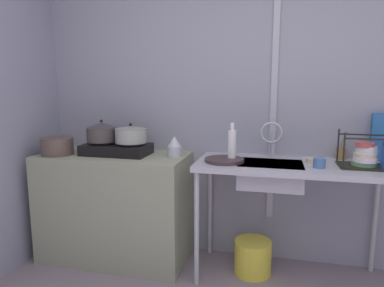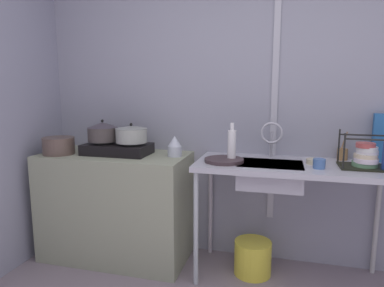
# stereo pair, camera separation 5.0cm
# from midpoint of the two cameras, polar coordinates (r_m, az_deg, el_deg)

# --- Properties ---
(wall_back) EXTENTS (4.48, 0.10, 2.44)m
(wall_back) POSITION_cam_midpoint_polar(r_m,az_deg,el_deg) (2.88, 10.36, 4.72)
(wall_back) COLOR #8F909F
(wall_back) RESTS_ON ground
(wall_metal_strip) EXTENTS (0.05, 0.01, 1.95)m
(wall_metal_strip) POSITION_cam_midpoint_polar(r_m,az_deg,el_deg) (2.81, 13.01, 7.01)
(wall_metal_strip) COLOR #ADADB7
(counter_concrete) EXTENTS (1.22, 0.59, 0.90)m
(counter_concrete) POSITION_cam_midpoint_polar(r_m,az_deg,el_deg) (3.01, -13.12, -10.17)
(counter_concrete) COLOR gray
(counter_concrete) RESTS_ON ground
(counter_sink) EXTENTS (1.39, 0.59, 0.90)m
(counter_sink) POSITION_cam_midpoint_polar(r_m,az_deg,el_deg) (2.60, 15.78, -4.77)
(counter_sink) COLOR #ADADB7
(counter_sink) RESTS_ON ground
(stove) EXTENTS (0.54, 0.31, 0.10)m
(stove) POSITION_cam_midpoint_polar(r_m,az_deg,el_deg) (2.87, -12.98, -0.88)
(stove) COLOR black
(stove) RESTS_ON counter_concrete
(pot_on_left_burner) EXTENTS (0.25, 0.25, 0.18)m
(pot_on_left_burner) POSITION_cam_midpoint_polar(r_m,az_deg,el_deg) (2.91, -15.35, 1.89)
(pot_on_left_burner) COLOR #433C3A
(pot_on_left_burner) RESTS_ON stove
(pot_on_right_burner) EXTENTS (0.26, 0.26, 0.16)m
(pot_on_right_burner) POSITION_cam_midpoint_polar(r_m,az_deg,el_deg) (2.80, -10.70, 1.53)
(pot_on_right_burner) COLOR #989C92
(pot_on_right_burner) RESTS_ON stove
(pot_beside_stove) EXTENTS (0.26, 0.26, 0.14)m
(pot_beside_stove) POSITION_cam_midpoint_polar(r_m,az_deg,el_deg) (3.01, -22.06, -0.42)
(pot_beside_stove) COLOR brown
(pot_beside_stove) RESTS_ON counter_concrete
(percolator) EXTENTS (0.11, 0.11, 0.17)m
(percolator) POSITION_cam_midpoint_polar(r_m,az_deg,el_deg) (2.72, -3.48, -0.49)
(percolator) COLOR silver
(percolator) RESTS_ON counter_concrete
(sink_basin) EXTENTS (0.46, 0.34, 0.17)m
(sink_basin) POSITION_cam_midpoint_polar(r_m,az_deg,el_deg) (2.57, 12.41, -5.10)
(sink_basin) COLOR #ADADB7
(sink_basin) RESTS_ON counter_sink
(faucet) EXTENTS (0.17, 0.09, 0.29)m
(faucet) POSITION_cam_midpoint_polar(r_m,az_deg,el_deg) (2.65, 12.60, 1.47)
(faucet) COLOR #ADADB7
(faucet) RESTS_ON counter_sink
(frying_pan) EXTENTS (0.29, 0.29, 0.03)m
(frying_pan) POSITION_cam_midpoint_polar(r_m,az_deg,el_deg) (2.54, 4.87, -2.79)
(frying_pan) COLOR #3B2D30
(frying_pan) RESTS_ON counter_sink
(dish_rack) EXTENTS (0.33, 0.24, 0.25)m
(dish_rack) POSITION_cam_midpoint_polar(r_m,az_deg,el_deg) (2.62, 26.47, -1.99)
(dish_rack) COLOR black
(dish_rack) RESTS_ON counter_sink
(cup_by_rack) EXTENTS (0.08, 0.08, 0.07)m
(cup_by_rack) POSITION_cam_midpoint_polar(r_m,az_deg,el_deg) (2.48, 19.97, -3.09)
(cup_by_rack) COLOR #486DAB
(cup_by_rack) RESTS_ON counter_sink
(small_bowl_on_drainboard) EXTENTS (0.12, 0.12, 0.04)m
(small_bowl_on_drainboard) POSITION_cam_midpoint_polar(r_m,az_deg,el_deg) (2.62, 19.28, -2.77)
(small_bowl_on_drainboard) COLOR beige
(small_bowl_on_drainboard) RESTS_ON counter_sink
(bottle_by_sink) EXTENTS (0.06, 0.06, 0.29)m
(bottle_by_sink) POSITION_cam_midpoint_polar(r_m,az_deg,el_deg) (2.55, 6.15, -0.22)
(bottle_by_sink) COLOR white
(bottle_by_sink) RESTS_ON counter_sink
(cereal_box) EXTENTS (0.17, 0.08, 0.36)m
(cereal_box) POSITION_cam_midpoint_polar(r_m,az_deg,el_deg) (2.89, 28.85, 0.90)
(cereal_box) COLOR #2963A6
(cereal_box) RESTS_ON counter_sink
(utensil_jar) EXTENTS (0.08, 0.08, 0.21)m
(utensil_jar) POSITION_cam_midpoint_polar(r_m,az_deg,el_deg) (2.85, 23.23, -1.52)
(utensil_jar) COLOR olive
(utensil_jar) RESTS_ON counter_sink
(bucket_on_floor) EXTENTS (0.29, 0.29, 0.27)m
(bucket_on_floor) POSITION_cam_midpoint_polar(r_m,az_deg,el_deg) (2.84, 9.61, -18.22)
(bucket_on_floor) COLOR yellow
(bucket_on_floor) RESTS_ON ground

